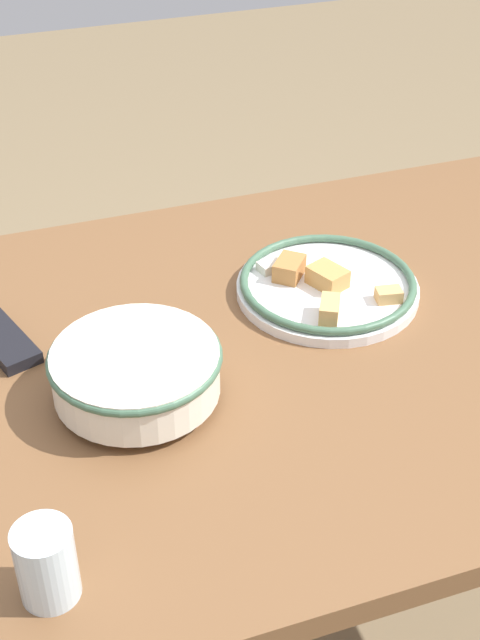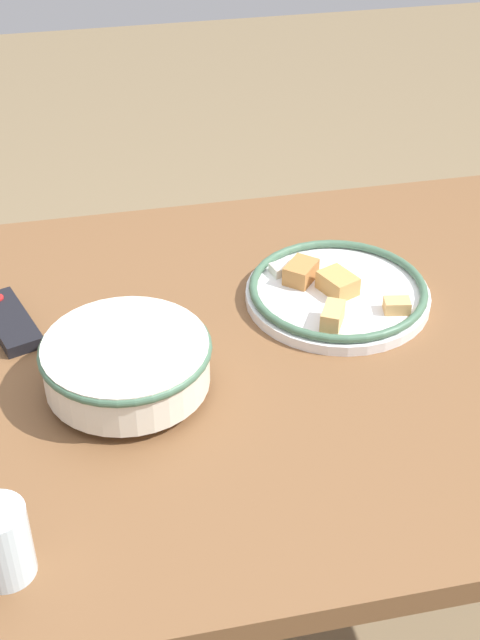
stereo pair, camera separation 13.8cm
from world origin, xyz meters
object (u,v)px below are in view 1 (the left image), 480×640
food_plate (327,286)px  noodle_bowl (136,371)px  tv_remote (2,338)px  drinking_glass (46,563)px

food_plate → noodle_bowl: bearing=-156.9°
noodle_bowl → food_plate: (0.37, 0.16, -0.03)m
tv_remote → food_plate: bearing=-22.4°
food_plate → tv_remote: 0.54m
food_plate → tv_remote: size_ratio=1.76×
tv_remote → drinking_glass: bearing=-108.7°
noodle_bowl → drinking_glass: drinking_glass is taller
drinking_glass → noodle_bowl: bearing=59.5°
tv_remote → drinking_glass: drinking_glass is taller
noodle_bowl → tv_remote: size_ratio=1.42×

